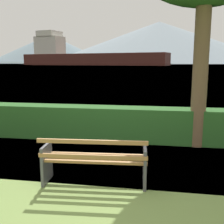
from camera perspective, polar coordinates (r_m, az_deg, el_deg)
The scene contains 6 objects.
ground_plane at distance 5.00m, azimuth -3.50°, elevation -14.40°, with size 1400.00×1400.00×0.00m, color olive.
water_surface at distance 314.29m, azimuth 9.48°, elevation 9.76°, with size 620.00×620.00×0.00m, color slate.
park_bench at distance 4.78m, azimuth -3.67°, elevation -10.02°, with size 1.83×0.70×0.87m.
hedge_row at distance 7.44m, azimuth 1.24°, elevation -2.42°, with size 13.37×0.68×0.90m, color #285B23.
cargo_ship_large at distance 205.86m, azimuth -6.60°, elevation 11.60°, with size 111.97×44.92×25.40m.
distant_hills at distance 559.04m, azimuth 12.96°, elevation 13.16°, with size 751.58×460.25×77.11m.
Camera 1 is at (1.04, -4.42, 2.08)m, focal length 44.05 mm.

